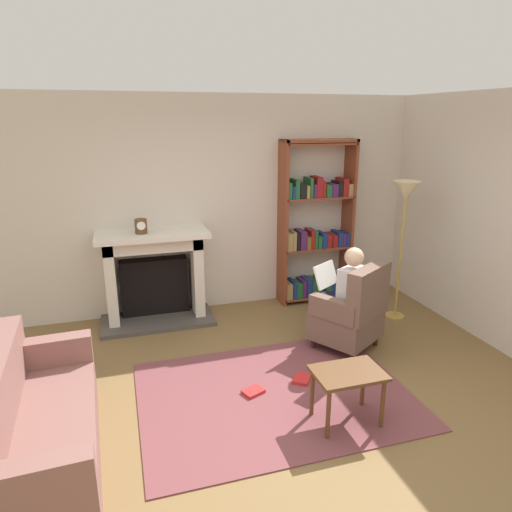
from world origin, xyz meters
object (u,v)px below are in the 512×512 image
seated_reader (343,293)px  mantel_clock (141,226)px  fireplace (154,273)px  sofa_floral (35,429)px  floor_lamp (405,203)px  bookshelf (316,229)px  side_table (348,380)px  armchair_reading (352,313)px

seated_reader → mantel_clock: bearing=-63.4°
fireplace → mantel_clock: 0.64m
sofa_floral → floor_lamp: 4.35m
seated_reader → sofa_floral: bearing=-12.4°
fireplace → seated_reader: seated_reader is taller
fireplace → mantel_clock: mantel_clock is taller
fireplace → bookshelf: bookshelf is taller
bookshelf → side_table: bearing=-108.1°
mantel_clock → floor_lamp: (2.99, -0.73, 0.24)m
bookshelf → sofa_floral: bearing=-143.1°
fireplace → seated_reader: (1.87, -1.31, 0.03)m
armchair_reading → sofa_floral: size_ratio=0.56×
armchair_reading → seated_reader: 0.23m
mantel_clock → sofa_floral: (-0.92, -2.26, -0.89)m
bookshelf → armchair_reading: size_ratio=2.22×
fireplace → armchair_reading: (1.94, -1.41, -0.17)m
fireplace → seated_reader: 2.29m
bookshelf → sofa_floral: bookshelf is taller
side_table → seated_reader: bearing=64.8°
mantel_clock → armchair_reading: (2.06, -1.31, -0.79)m
fireplace → floor_lamp: 3.11m
mantel_clock → floor_lamp: bearing=-13.8°
seated_reader → floor_lamp: 1.38m
bookshelf → sofa_floral: 4.04m
armchair_reading → side_table: size_ratio=1.73×
seated_reader → side_table: 1.36m
sofa_floral → seated_reader: bearing=-73.1°
bookshelf → armchair_reading: bearing=-98.0°
armchair_reading → seated_reader: (-0.06, 0.10, 0.20)m
bookshelf → side_table: 2.76m
armchair_reading → side_table: (-0.64, -1.12, -0.03)m
mantel_clock → floor_lamp: 3.09m
mantel_clock → bookshelf: size_ratio=0.08×
floor_lamp → bookshelf: bearing=130.0°
bookshelf → floor_lamp: size_ratio=1.26×
side_table → floor_lamp: 2.54m
bookshelf → seated_reader: (-0.27, -1.35, -0.37)m
side_table → floor_lamp: size_ratio=0.33×
fireplace → armchair_reading: size_ratio=1.38×
side_table → mantel_clock: bearing=120.4°
seated_reader → floor_lamp: floor_lamp is taller
fireplace → armchair_reading: bearing=-36.0°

